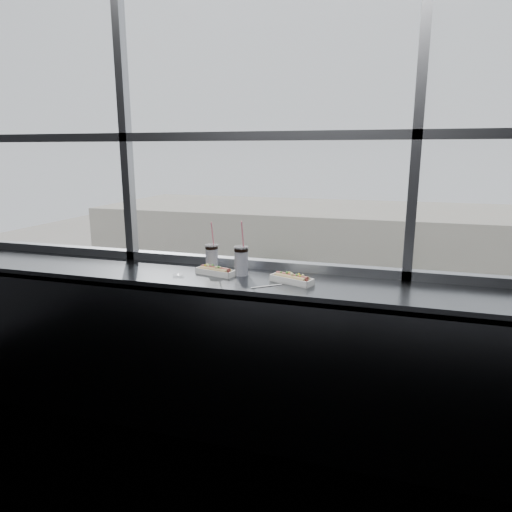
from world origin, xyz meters
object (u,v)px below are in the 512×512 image
(car_near_a, at_px, (67,369))
(car_near_b, at_px, (240,398))
(soda_cup_right, at_px, (241,259))
(hotdog_tray_right, at_px, (292,279))
(loose_straw, at_px, (267,286))
(tree_center, at_px, (413,301))
(car_near_d, at_px, (506,442))
(car_near_c, at_px, (364,422))
(soda_cup_left, at_px, (212,256))
(pedestrian_d, at_px, (498,345))
(tree_left, at_px, (266,281))
(wrapper, at_px, (178,275))
(pedestrian_a, at_px, (290,314))
(car_far_a, at_px, (235,333))
(hotdog_tray_left, at_px, (215,271))
(pedestrian_b, at_px, (335,320))

(car_near_a, distance_m, car_near_b, 10.10)
(soda_cup_right, distance_m, car_near_b, 20.42)
(hotdog_tray_right, height_order, loose_straw, hotdog_tray_right)
(tree_center, bearing_deg, hotdog_tray_right, -94.33)
(car_near_d, relative_size, car_near_c, 1.19)
(soda_cup_left, xyz_separation_m, soda_cup_right, (0.24, -0.06, 0.01))
(pedestrian_d, relative_size, tree_left, 0.38)
(wrapper, height_order, pedestrian_a, wrapper)
(tree_left, bearing_deg, car_near_d, -41.11)
(soda_cup_left, bearing_deg, tree_left, 104.98)
(loose_straw, height_order, pedestrian_a, loose_straw)
(soda_cup_right, bearing_deg, car_near_a, 134.25)
(wrapper, xyz_separation_m, car_near_a, (-15.42, 16.38, -10.92))
(pedestrian_d, relative_size, pedestrian_a, 0.96)
(car_far_a, bearing_deg, hotdog_tray_left, -161.45)
(soda_cup_left, xyz_separation_m, car_far_a, (-8.60, 24.15, -11.22))
(pedestrian_b, xyz_separation_m, pedestrian_a, (-3.37, 0.04, 0.10))
(car_near_c, distance_m, tree_left, 14.64)
(car_near_b, relative_size, pedestrian_d, 3.36)
(soda_cup_left, height_order, car_near_c, soda_cup_left)
(soda_cup_left, xyz_separation_m, tree_center, (2.74, 28.15, -9.14))
(pedestrian_b, bearing_deg, hotdog_tray_left, 5.08)
(car_near_b, bearing_deg, loose_straw, -167.35)
(car_near_c, bearing_deg, car_near_d, -96.40)
(soda_cup_left, distance_m, car_near_a, 24.99)
(car_near_d, bearing_deg, tree_left, 55.20)
(car_near_a, distance_m, pedestrian_d, 25.90)
(car_near_c, bearing_deg, soda_cup_right, 172.85)
(tree_center, bearing_deg, hotdog_tray_left, -95.40)
(wrapper, height_order, tree_center, wrapper)
(loose_straw, bearing_deg, car_near_b, 70.44)
(soda_cup_left, distance_m, pedestrian_b, 30.84)
(soda_cup_left, bearing_deg, tree_center, 84.44)
(car_near_b, bearing_deg, pedestrian_a, -5.38)
(loose_straw, xyz_separation_m, wrapper, (-0.61, 0.05, 0.01))
(soda_cup_left, height_order, wrapper, soda_cup_left)
(tree_left, relative_size, tree_center, 1.17)
(car_near_d, bearing_deg, tree_center, 22.47)
(tree_left, bearing_deg, car_near_b, -80.21)
(soda_cup_right, distance_m, tree_center, 29.77)
(pedestrian_d, xyz_separation_m, tree_left, (-15.44, 1.04, 2.54))
(soda_cup_right, bearing_deg, soda_cup_left, 165.34)
(hotdog_tray_left, bearing_deg, tree_left, 118.46)
(car_near_c, bearing_deg, car_near_a, 83.60)
(car_near_d, relative_size, pedestrian_b, 3.55)
(car_near_a, bearing_deg, soda_cup_right, -140.43)
(pedestrian_d, distance_m, tree_center, 5.65)
(hotdog_tray_left, height_order, wrapper, hotdog_tray_left)
(pedestrian_b, relative_size, pedestrian_a, 0.90)
(car_near_d, height_order, tree_left, tree_left)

